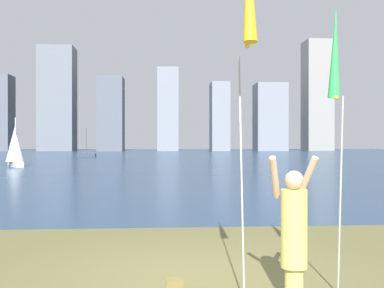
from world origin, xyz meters
TOP-DOWN VIEW (x-y plane):
  - ground at (0.00, 50.95)m, footprint 120.00×138.00m
  - person at (1.19, -1.06)m, footprint 0.65×0.48m
  - kite_flag_right at (1.83, -0.77)m, footprint 0.16×0.39m
  - bag at (-0.27, -0.73)m, footprint 0.22×0.18m
  - sailboat_0 at (-10.06, 52.48)m, footprint 2.38×0.96m
  - sailboat_3 at (-12.08, 30.30)m, footprint 2.03×2.71m
  - skyline_tower_1 at (-23.20, 94.41)m, footprint 7.53×6.30m
  - skyline_tower_2 at (-11.37, 92.83)m, footprint 5.44×6.65m
  - skyline_tower_3 at (1.00, 92.46)m, footprint 4.60×3.22m
  - skyline_tower_4 at (12.47, 92.85)m, footprint 3.96×5.81m
  - skyline_tower_5 at (23.85, 93.01)m, footprint 6.76×6.09m
  - skyline_tower_6 at (35.65, 95.94)m, footprint 5.98×5.92m

SIDE VIEW (x-z plane):
  - ground at x=0.00m, z-range -0.12..0.00m
  - bag at x=-0.27m, z-range 0.00..0.19m
  - sailboat_0 at x=-10.06m, z-range -1.66..2.21m
  - person at x=1.19m, z-range -0.02..1.77m
  - sailboat_3 at x=-12.08m, z-range -0.33..3.58m
  - kite_flag_right at x=1.83m, z-range 1.18..4.91m
  - skyline_tower_5 at x=23.85m, z-range 0.00..15.00m
  - skyline_tower_4 at x=12.47m, z-range 0.00..15.10m
  - skyline_tower_2 at x=-11.37m, z-range 0.00..16.03m
  - skyline_tower_3 at x=1.00m, z-range 0.00..18.25m
  - skyline_tower_1 at x=-23.20m, z-range 0.00..22.77m
  - skyline_tower_6 at x=35.65m, z-range 0.00..25.37m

